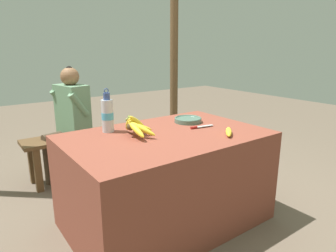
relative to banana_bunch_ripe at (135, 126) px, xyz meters
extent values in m
plane|color=brown|center=(0.21, -0.08, -0.78)|extent=(12.00, 12.00, 0.00)
cube|color=brown|center=(0.21, -0.08, -0.43)|extent=(1.45, 0.94, 0.71)
sphere|color=#4C381E|center=(-0.04, 0.00, 0.00)|extent=(0.05, 0.05, 0.05)
ellipsoid|color=yellow|center=(-0.04, -0.07, 0.00)|extent=(0.05, 0.20, 0.11)
ellipsoid|color=yellow|center=(0.01, -0.07, -0.01)|extent=(0.16, 0.20, 0.12)
ellipsoid|color=yellow|center=(0.02, -0.02, -0.01)|extent=(0.18, 0.09, 0.09)
ellipsoid|color=yellow|center=(0.03, 0.02, 0.01)|extent=(0.19, 0.10, 0.16)
ellipsoid|color=yellow|center=(0.00, 0.06, 0.00)|extent=(0.14, 0.18, 0.13)
ellipsoid|color=yellow|center=(-0.02, 0.06, 0.00)|extent=(0.09, 0.16, 0.14)
cylinder|color=#4C6B5B|center=(0.56, 0.09, -0.06)|extent=(0.23, 0.23, 0.03)
torus|color=#4C6B5B|center=(0.56, 0.09, -0.04)|extent=(0.23, 0.23, 0.02)
cylinder|color=silver|center=(-0.11, 0.22, 0.05)|extent=(0.09, 0.09, 0.24)
cylinder|color=#47A8D1|center=(-0.11, 0.22, 0.05)|extent=(0.09, 0.09, 0.05)
cylinder|color=#33477F|center=(-0.11, 0.22, 0.19)|extent=(0.05, 0.05, 0.05)
torus|color=#33477F|center=(-0.11, 0.22, 0.23)|extent=(0.04, 0.01, 0.04)
ellipsoid|color=yellow|center=(0.56, -0.37, -0.05)|extent=(0.18, 0.18, 0.04)
cube|color=#BCBCC1|center=(0.56, -0.11, -0.06)|extent=(0.15, 0.05, 0.00)
cylinder|color=maroon|center=(0.46, -0.10, -0.06)|extent=(0.06, 0.03, 0.02)
cube|color=brown|center=(0.16, 1.13, -0.35)|extent=(1.46, 0.32, 0.04)
cube|color=brown|center=(-0.47, 1.01, -0.57)|extent=(0.06, 0.06, 0.42)
cube|color=brown|center=(0.79, 1.01, -0.57)|extent=(0.06, 0.06, 0.42)
cube|color=brown|center=(-0.47, 1.25, -0.57)|extent=(0.06, 0.06, 0.42)
cube|color=brown|center=(0.79, 1.25, -0.57)|extent=(0.06, 0.06, 0.42)
cylinder|color=#473828|center=(-0.30, 0.95, -0.56)|extent=(0.09, 0.09, 0.46)
cylinder|color=#473828|center=(-0.19, 0.98, -0.32)|extent=(0.31, 0.16, 0.09)
cylinder|color=#473828|center=(-0.35, 1.13, -0.56)|extent=(0.09, 0.09, 0.46)
cylinder|color=#473828|center=(-0.23, 1.16, -0.32)|extent=(0.31, 0.16, 0.09)
cube|color=slate|center=(-0.08, 1.10, -0.07)|extent=(0.27, 0.38, 0.51)
cylinder|color=slate|center=(-0.07, 0.94, 0.02)|extent=(0.21, 0.11, 0.25)
cylinder|color=slate|center=(-0.14, 1.25, 0.02)|extent=(0.21, 0.11, 0.25)
sphere|color=brown|center=(-0.08, 1.10, 0.26)|extent=(0.18, 0.18, 0.18)
sphere|color=black|center=(-0.08, 1.10, 0.33)|extent=(0.07, 0.07, 0.07)
sphere|color=#4C381E|center=(0.56, 1.13, -0.26)|extent=(0.05, 0.05, 0.05)
ellipsoid|color=#9EB24C|center=(0.58, 1.07, -0.27)|extent=(0.10, 0.18, 0.10)
ellipsoid|color=#9EB24C|center=(0.62, 1.09, -0.26)|extent=(0.18, 0.15, 0.13)
ellipsoid|color=#9EB24C|center=(0.62, 1.13, -0.26)|extent=(0.15, 0.04, 0.13)
ellipsoid|color=#9EB24C|center=(0.60, 1.17, -0.26)|extent=(0.14, 0.13, 0.12)
ellipsoid|color=#9EB24C|center=(0.57, 1.19, -0.27)|extent=(0.08, 0.17, 0.09)
cylinder|color=brown|center=(1.50, 1.53, 0.54)|extent=(0.11, 0.11, 2.65)
camera|label=1|loc=(-1.01, -1.78, 0.54)|focal=32.00mm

